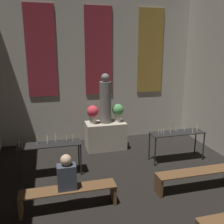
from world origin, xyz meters
TOP-DOWN VIEW (x-y plane):
  - wall_back at (0.00, 10.20)m, footprint 6.72×0.16m
  - altar at (0.00, 9.20)m, footprint 1.23×0.69m
  - statue at (0.00, 9.20)m, footprint 0.35×0.35m
  - flower_vase_left at (-0.40, 9.20)m, footprint 0.36×0.36m
  - flower_vase_right at (0.40, 9.20)m, footprint 0.36×0.36m
  - candle_rack_left at (-1.74, 7.85)m, footprint 1.53×0.46m
  - candle_rack_right at (1.73, 7.84)m, footprint 1.53×0.46m
  - pew_back_left at (-1.41, 6.35)m, footprint 1.87×0.36m
  - pew_back_right at (1.41, 6.35)m, footprint 1.87×0.36m
  - person_seated at (-1.43, 6.35)m, footprint 0.36×0.24m

SIDE VIEW (x-z plane):
  - pew_back_left at x=-1.41m, z-range 0.10..0.54m
  - pew_back_right at x=1.41m, z-range 0.10..0.54m
  - altar at x=0.00m, z-range 0.00..0.85m
  - candle_rack_right at x=1.73m, z-range 0.22..1.24m
  - candle_rack_left at x=-1.74m, z-range 0.22..1.24m
  - person_seated at x=-1.43m, z-range 0.40..1.11m
  - flower_vase_left at x=-0.40m, z-range 0.91..1.48m
  - flower_vase_right at x=0.40m, z-range 0.91..1.48m
  - statue at x=0.00m, z-range 0.79..2.32m
  - wall_back at x=0.00m, z-range 0.03..5.04m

